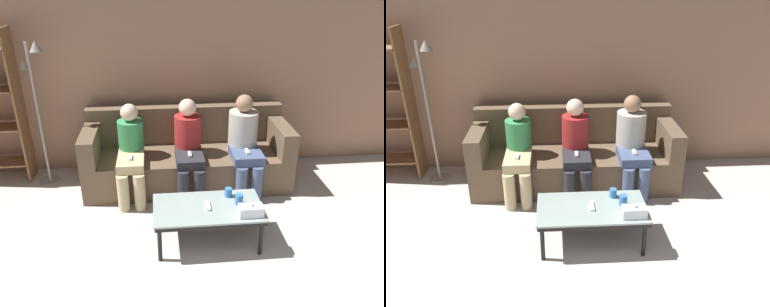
{
  "view_description": "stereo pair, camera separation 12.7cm",
  "coord_description": "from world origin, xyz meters",
  "views": [
    {
      "loc": [
        -0.35,
        -1.04,
        2.38
      ],
      "look_at": [
        0.0,
        2.49,
        0.68
      ],
      "focal_mm": 35.0,
      "sensor_mm": 36.0,
      "label": 1
    },
    {
      "loc": [
        -0.22,
        -1.05,
        2.38
      ],
      "look_at": [
        0.0,
        2.49,
        0.68
      ],
      "focal_mm": 35.0,
      "sensor_mm": 36.0,
      "label": 2
    }
  ],
  "objects": [
    {
      "name": "seated_person_mid_left",
      "position": [
        0.0,
        2.91,
        0.59
      ],
      "size": [
        0.31,
        0.69,
        1.11
      ],
      "color": "#28282D",
      "rests_on": "ground_plane"
    },
    {
      "name": "couch",
      "position": [
        0.0,
        3.15,
        0.33
      ],
      "size": [
        2.45,
        0.88,
        0.91
      ],
      "color": "brown",
      "rests_on": "ground_plane"
    },
    {
      "name": "tissue_box",
      "position": [
        0.46,
        1.73,
        0.46
      ],
      "size": [
        0.22,
        0.12,
        0.13
      ],
      "color": "silver",
      "rests_on": "coffee_table"
    },
    {
      "name": "seated_person_mid_right",
      "position": [
        0.66,
        2.93,
        0.61
      ],
      "size": [
        0.35,
        0.68,
        1.14
      ],
      "color": "#47567A",
      "rests_on": "ground_plane"
    },
    {
      "name": "standing_lamp",
      "position": [
        -1.72,
        3.28,
        1.07
      ],
      "size": [
        0.31,
        0.26,
        1.74
      ],
      "color": "gray",
      "rests_on": "ground_plane"
    },
    {
      "name": "game_remote",
      "position": [
        0.09,
        1.9,
        0.41
      ],
      "size": [
        0.04,
        0.15,
        0.02
      ],
      "color": "white",
      "rests_on": "coffee_table"
    },
    {
      "name": "coffee_table",
      "position": [
        0.09,
        1.9,
        0.36
      ],
      "size": [
        1.03,
        0.56,
        0.4
      ],
      "color": "#8C9E99",
      "rests_on": "ground_plane"
    },
    {
      "name": "seated_person_left_end",
      "position": [
        -0.66,
        2.89,
        0.57
      ],
      "size": [
        0.31,
        0.71,
        1.07
      ],
      "color": "tan",
      "rests_on": "ground_plane"
    },
    {
      "name": "cup_near_left",
      "position": [
        0.39,
        1.92,
        0.46
      ],
      "size": [
        0.08,
        0.08,
        0.1
      ],
      "color": "#3372BF",
      "rests_on": "coffee_table"
    },
    {
      "name": "wall_back",
      "position": [
        0.0,
        3.65,
        1.3
      ],
      "size": [
        12.0,
        0.06,
        2.6
      ],
      "color": "#9E755B",
      "rests_on": "ground_plane"
    },
    {
      "name": "cup_near_right",
      "position": [
        0.32,
        2.07,
        0.45
      ],
      "size": [
        0.07,
        0.07,
        0.09
      ],
      "color": "#3372BF",
      "rests_on": "coffee_table"
    }
  ]
}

